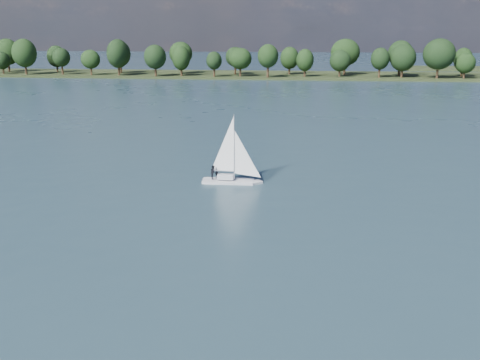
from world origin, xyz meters
name	(u,v)px	position (x,y,z in m)	size (l,w,h in m)	color
ground	(310,118)	(0.00, 100.00, 0.00)	(700.00, 700.00, 0.00)	#233342
far_shore	(304,76)	(0.00, 212.00, 0.00)	(660.00, 40.00, 1.50)	black
sailboat	(229,163)	(-11.99, 44.35, 2.70)	(7.37, 2.13, 9.67)	silver
treeline	(280,57)	(-10.37, 207.92, 8.17)	(562.75, 74.33, 17.81)	black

